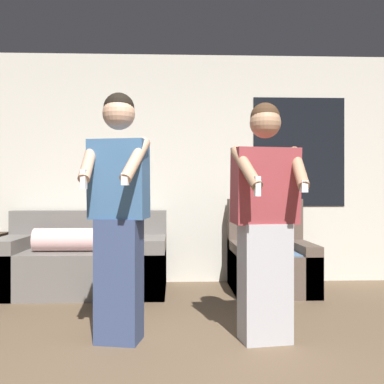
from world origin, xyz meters
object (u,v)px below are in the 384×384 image
(armchair, at_px, (270,261))
(couch, at_px, (84,262))
(person_left, at_px, (119,213))
(person_right, at_px, (265,221))

(armchair, bearing_deg, couch, -179.64)
(person_left, bearing_deg, couch, 109.29)
(person_left, xyz_separation_m, person_right, (1.05, -0.04, -0.06))
(couch, height_order, person_left, person_left)
(couch, distance_m, person_left, 1.84)
(couch, bearing_deg, person_right, -45.95)
(person_right, bearing_deg, armchair, 76.72)
(person_left, height_order, person_right, person_left)
(couch, relative_size, person_right, 1.02)
(couch, relative_size, person_left, 0.98)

